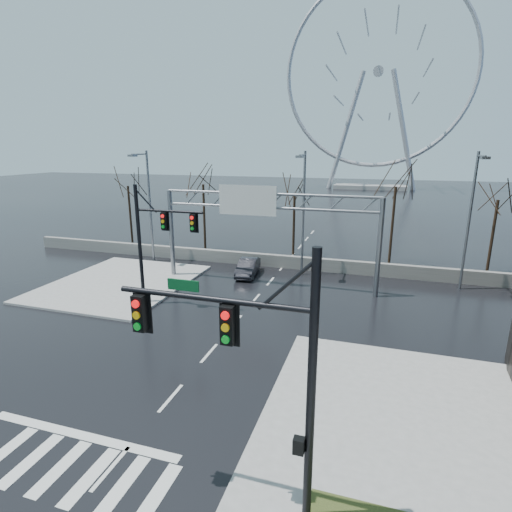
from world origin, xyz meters
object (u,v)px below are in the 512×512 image
at_px(ferris_wheel, 378,80).
at_px(signal_mast_near, 260,360).
at_px(signal_mast_far, 154,235).
at_px(car, 248,267).
at_px(sign_gantry, 262,219).

bearing_deg(ferris_wheel, signal_mast_near, -89.92).
xyz_separation_m(signal_mast_far, car, (3.65, 8.04, -4.15)).
height_order(sign_gantry, ferris_wheel, ferris_wheel).
relative_size(ferris_wheel, car, 12.32).
height_order(signal_mast_near, ferris_wheel, ferris_wheel).
distance_m(signal_mast_near, car, 22.68).
bearing_deg(ferris_wheel, car, -95.29).
distance_m(sign_gantry, ferris_wheel, 82.91).
xyz_separation_m(sign_gantry, car, (-1.84, 2.04, -4.50)).
distance_m(signal_mast_near, ferris_wheel, 101.29).
height_order(signal_mast_far, car, signal_mast_far).
distance_m(ferris_wheel, car, 82.36).
relative_size(signal_mast_far, sign_gantry, 0.49).
bearing_deg(car, signal_mast_far, -121.16).
bearing_deg(signal_mast_near, ferris_wheel, 90.08).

